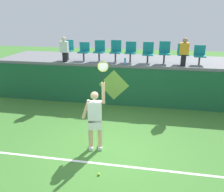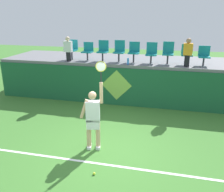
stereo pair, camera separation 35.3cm
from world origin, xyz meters
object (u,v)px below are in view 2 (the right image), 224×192
(stadium_chair_2, at_px, (103,50))
(spectator_0, at_px, (68,49))
(water_bottle, at_px, (128,61))
(stadium_chair_0, at_px, (72,48))
(stadium_chair_3, at_px, (119,50))
(stadium_chair_4, at_px, (134,51))
(stadium_chair_5, at_px, (151,52))
(stadium_chair_7, at_px, (187,53))
(tennis_player, at_px, (93,117))
(stadium_chair_6, at_px, (168,52))
(stadium_chair_8, at_px, (204,55))
(stadium_chair_1, at_px, (88,50))
(tennis_ball, at_px, (94,174))
(spectator_1, at_px, (188,52))

(stadium_chair_2, relative_size, spectator_0, 0.83)
(water_bottle, distance_m, stadium_chair_0, 2.70)
(stadium_chair_2, xyz_separation_m, stadium_chair_3, (0.71, 0.00, 0.01))
(water_bottle, xyz_separation_m, stadium_chair_4, (0.15, 0.57, 0.34))
(water_bottle, bearing_deg, stadium_chair_0, 167.71)
(stadium_chair_5, height_order, stadium_chair_7, stadium_chair_5)
(stadium_chair_3, bearing_deg, stadium_chair_7, -0.21)
(stadium_chair_4, bearing_deg, stadium_chair_2, 179.83)
(tennis_player, xyz_separation_m, stadium_chair_4, (0.45, 4.32, 1.21))
(stadium_chair_0, distance_m, stadium_chair_5, 3.49)
(stadium_chair_6, relative_size, stadium_chair_8, 1.16)
(stadium_chair_0, distance_m, stadium_chair_6, 4.15)
(stadium_chair_1, xyz_separation_m, spectator_0, (-0.72, -0.45, 0.11))
(stadium_chair_3, height_order, stadium_chair_5, stadium_chair_3)
(stadium_chair_6, bearing_deg, water_bottle, -159.58)
(tennis_ball, height_order, water_bottle, water_bottle)
(tennis_player, distance_m, stadium_chair_0, 5.05)
(water_bottle, relative_size, stadium_chair_5, 0.32)
(stadium_chair_7, bearing_deg, stadium_chair_8, 0.14)
(tennis_ball, bearing_deg, stadium_chair_7, 68.13)
(stadium_chair_1, distance_m, stadium_chair_4, 2.04)
(spectator_1, bearing_deg, stadium_chair_8, 32.24)
(stadium_chair_4, bearing_deg, stadium_chair_7, -0.12)
(stadium_chair_5, relative_size, stadium_chair_6, 0.95)
(stadium_chair_3, height_order, stadium_chair_7, stadium_chair_3)
(water_bottle, xyz_separation_m, stadium_chair_6, (1.54, 0.57, 0.35))
(tennis_ball, relative_size, stadium_chair_6, 0.07)
(stadium_chair_6, bearing_deg, stadium_chair_7, -0.70)
(tennis_player, height_order, stadium_chair_1, tennis_player)
(stadium_chair_1, distance_m, stadium_chair_8, 4.82)
(stadium_chair_0, xyz_separation_m, stadium_chair_8, (5.54, -0.00, -0.07))
(stadium_chair_6, distance_m, spectator_1, 0.85)
(stadium_chair_6, relative_size, spectator_1, 0.81)
(spectator_0, bearing_deg, tennis_player, -59.14)
(tennis_player, height_order, tennis_ball, tennis_player)
(stadium_chair_3, bearing_deg, stadium_chair_1, -179.63)
(water_bottle, height_order, stadium_chair_3, stadium_chair_3)
(stadium_chair_8, xyz_separation_m, spectator_1, (-0.65, -0.41, 0.15))
(stadium_chair_1, bearing_deg, stadium_chair_6, 0.14)
(stadium_chair_2, xyz_separation_m, spectator_0, (-1.41, -0.46, 0.06))
(stadium_chair_3, relative_size, stadium_chair_6, 1.01)
(stadium_chair_0, distance_m, stadium_chair_2, 1.41)
(stadium_chair_6, relative_size, stadium_chair_7, 1.11)
(stadium_chair_2, bearing_deg, stadium_chair_7, -0.14)
(tennis_ball, bearing_deg, stadium_chair_1, 109.61)
(water_bottle, bearing_deg, stadium_chair_6, 20.42)
(tennis_ball, distance_m, spectator_1, 5.98)
(water_bottle, relative_size, stadium_chair_1, 0.34)
(stadium_chair_2, distance_m, stadium_chair_7, 3.48)
(stadium_chair_1, distance_m, stadium_chair_6, 3.43)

